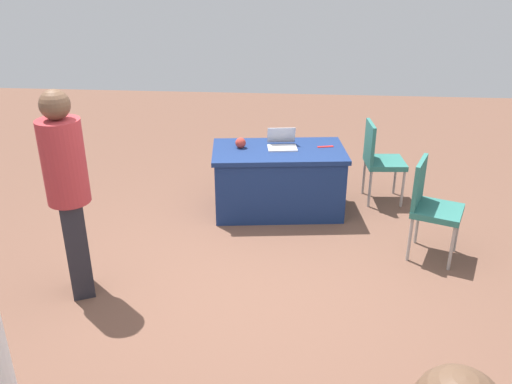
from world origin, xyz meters
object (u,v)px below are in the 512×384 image
(chair_tucked_left, at_px, (431,203))
(person_attendee_browsing, at_px, (68,186))
(table_foreground, at_px, (278,180))
(yarn_ball, at_px, (241,143))
(scissors_red, at_px, (325,147))
(laptop_silver, at_px, (282,144))
(chair_tucked_right, at_px, (379,157))

(chair_tucked_left, height_order, person_attendee_browsing, person_attendee_browsing)
(table_foreground, distance_m, person_attendee_browsing, 2.48)
(person_attendee_browsing, xyz_separation_m, yarn_ball, (-1.19, -1.78, -0.20))
(person_attendee_browsing, distance_m, yarn_ball, 2.15)
(chair_tucked_left, bearing_deg, scissors_red, -114.43)
(person_attendee_browsing, xyz_separation_m, laptop_silver, (-1.65, -1.83, -0.22))
(yarn_ball, height_order, scissors_red, yarn_ball)
(chair_tucked_left, distance_m, scissors_red, 1.40)
(chair_tucked_left, xyz_separation_m, person_attendee_browsing, (3.10, 0.89, 0.44))
(yarn_ball, bearing_deg, chair_tucked_right, -167.33)
(laptop_silver, bearing_deg, scissors_red, 178.38)
(chair_tucked_left, distance_m, chair_tucked_right, 1.28)
(laptop_silver, height_order, scissors_red, laptop_silver)
(chair_tucked_right, relative_size, person_attendee_browsing, 0.54)
(chair_tucked_right, distance_m, yarn_ball, 1.64)
(person_attendee_browsing, relative_size, yarn_ball, 15.25)
(chair_tucked_right, bearing_deg, person_attendee_browsing, -56.87)
(chair_tucked_right, bearing_deg, laptop_silver, -79.52)
(scissors_red, bearing_deg, table_foreground, -0.56)
(yarn_ball, xyz_separation_m, scissors_red, (-0.94, -0.11, -0.05))
(table_foreground, relative_size, scissors_red, 8.59)
(chair_tucked_right, height_order, yarn_ball, chair_tucked_right)
(laptop_silver, distance_m, scissors_red, 0.49)
(chair_tucked_right, distance_m, laptop_silver, 1.19)
(chair_tucked_right, relative_size, yarn_ball, 8.20)
(table_foreground, relative_size, person_attendee_browsing, 0.87)
(chair_tucked_right, distance_m, person_attendee_browsing, 3.53)
(table_foreground, bearing_deg, yarn_ball, -1.36)
(chair_tucked_left, relative_size, yarn_ball, 8.26)
(yarn_ball, bearing_deg, laptop_silver, -172.94)
(scissors_red, bearing_deg, chair_tucked_right, -172.31)
(chair_tucked_left, distance_m, person_attendee_browsing, 3.25)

